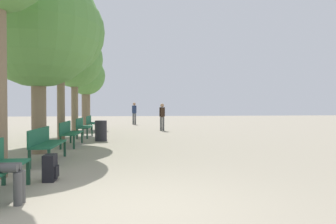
{
  "coord_description": "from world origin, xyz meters",
  "views": [
    {
      "loc": [
        0.06,
        -4.51,
        1.43
      ],
      "look_at": [
        1.15,
        4.86,
        1.24
      ],
      "focal_mm": 35.0,
      "sensor_mm": 36.0,
      "label": 1
    }
  ],
  "objects_px": {
    "tree_row_2": "(61,32)",
    "tree_row_4": "(86,77)",
    "bench_row_2": "(69,131)",
    "backpack": "(50,168)",
    "bench_row_4": "(91,122)",
    "pedestrian_near": "(134,112)",
    "tree_row_1": "(38,27)",
    "trash_bin": "(101,131)",
    "tree_row_3": "(74,60)",
    "bench_row_3": "(83,126)",
    "pedestrian_mid": "(162,115)",
    "bench_row_1": "(45,142)"
  },
  "relations": [
    {
      "from": "bench_row_4",
      "to": "tree_row_2",
      "type": "height_order",
      "value": "tree_row_2"
    },
    {
      "from": "bench_row_2",
      "to": "backpack",
      "type": "relative_size",
      "value": 3.78
    },
    {
      "from": "pedestrian_near",
      "to": "pedestrian_mid",
      "type": "distance_m",
      "value": 6.58
    },
    {
      "from": "tree_row_3",
      "to": "bench_row_4",
      "type": "bearing_deg",
      "value": 74.62
    },
    {
      "from": "backpack",
      "to": "trash_bin",
      "type": "xyz_separation_m",
      "value": [
        0.34,
        6.98,
        0.17
      ]
    },
    {
      "from": "pedestrian_near",
      "to": "bench_row_2",
      "type": "bearing_deg",
      "value": -100.69
    },
    {
      "from": "tree_row_2",
      "to": "tree_row_1",
      "type": "bearing_deg",
      "value": -90.0
    },
    {
      "from": "bench_row_3",
      "to": "pedestrian_mid",
      "type": "distance_m",
      "value": 5.1
    },
    {
      "from": "pedestrian_near",
      "to": "trash_bin",
      "type": "xyz_separation_m",
      "value": [
        -1.48,
        -11.44,
        -0.54
      ]
    },
    {
      "from": "backpack",
      "to": "tree_row_1",
      "type": "bearing_deg",
      "value": 107.83
    },
    {
      "from": "tree_row_3",
      "to": "tree_row_4",
      "type": "height_order",
      "value": "tree_row_3"
    },
    {
      "from": "bench_row_4",
      "to": "pedestrian_near",
      "type": "bearing_deg",
      "value": 68.82
    },
    {
      "from": "tree_row_2",
      "to": "pedestrian_mid",
      "type": "height_order",
      "value": "tree_row_2"
    },
    {
      "from": "tree_row_4",
      "to": "pedestrian_near",
      "type": "relative_size",
      "value": 2.67
    },
    {
      "from": "bench_row_4",
      "to": "tree_row_4",
      "type": "xyz_separation_m",
      "value": [
        -0.56,
        2.05,
        2.64
      ]
    },
    {
      "from": "backpack",
      "to": "pedestrian_near",
      "type": "height_order",
      "value": "pedestrian_near"
    },
    {
      "from": "bench_row_4",
      "to": "trash_bin",
      "type": "distance_m",
      "value": 5.22
    },
    {
      "from": "pedestrian_near",
      "to": "tree_row_4",
      "type": "bearing_deg",
      "value": -125.22
    },
    {
      "from": "bench_row_4",
      "to": "bench_row_3",
      "type": "bearing_deg",
      "value": -90.0
    },
    {
      "from": "bench_row_4",
      "to": "pedestrian_near",
      "type": "height_order",
      "value": "pedestrian_near"
    },
    {
      "from": "tree_row_3",
      "to": "tree_row_4",
      "type": "xyz_separation_m",
      "value": [
        0.0,
        4.1,
        -0.5
      ]
    },
    {
      "from": "bench_row_3",
      "to": "tree_row_1",
      "type": "bearing_deg",
      "value": -96.34
    },
    {
      "from": "bench_row_1",
      "to": "tree_row_2",
      "type": "xyz_separation_m",
      "value": [
        -0.56,
        4.7,
        3.78
      ]
    },
    {
      "from": "tree_row_1",
      "to": "tree_row_4",
      "type": "relative_size",
      "value": 1.26
    },
    {
      "from": "bench_row_1",
      "to": "pedestrian_mid",
      "type": "relative_size",
      "value": 1.22
    },
    {
      "from": "bench_row_2",
      "to": "bench_row_3",
      "type": "bearing_deg",
      "value": 90.0
    },
    {
      "from": "bench_row_2",
      "to": "tree_row_1",
      "type": "relative_size",
      "value": 0.34
    },
    {
      "from": "tree_row_3",
      "to": "tree_row_4",
      "type": "bearing_deg",
      "value": 90.0
    },
    {
      "from": "bench_row_2",
      "to": "bench_row_3",
      "type": "height_order",
      "value": "same"
    },
    {
      "from": "bench_row_1",
      "to": "bench_row_4",
      "type": "xyz_separation_m",
      "value": [
        0.0,
        9.96,
        0.0
      ]
    },
    {
      "from": "bench_row_2",
      "to": "pedestrian_near",
      "type": "distance_m",
      "value": 13.18
    },
    {
      "from": "bench_row_4",
      "to": "tree_row_4",
      "type": "height_order",
      "value": "tree_row_4"
    },
    {
      "from": "bench_row_1",
      "to": "pedestrian_near",
      "type": "relative_size",
      "value": 1.14
    },
    {
      "from": "tree_row_2",
      "to": "tree_row_4",
      "type": "height_order",
      "value": "tree_row_2"
    },
    {
      "from": "tree_row_2",
      "to": "pedestrian_near",
      "type": "distance_m",
      "value": 12.41
    },
    {
      "from": "bench_row_3",
      "to": "tree_row_4",
      "type": "xyz_separation_m",
      "value": [
        -0.56,
        5.37,
        2.64
      ]
    },
    {
      "from": "bench_row_1",
      "to": "bench_row_2",
      "type": "bearing_deg",
      "value": 90.0
    },
    {
      "from": "tree_row_2",
      "to": "pedestrian_mid",
      "type": "bearing_deg",
      "value": 48.89
    },
    {
      "from": "bench_row_3",
      "to": "pedestrian_near",
      "type": "distance_m",
      "value": 9.94
    },
    {
      "from": "bench_row_2",
      "to": "trash_bin",
      "type": "bearing_deg",
      "value": 57.34
    },
    {
      "from": "tree_row_3",
      "to": "bench_row_1",
      "type": "bearing_deg",
      "value": -85.92
    },
    {
      "from": "bench_row_4",
      "to": "trash_bin",
      "type": "bearing_deg",
      "value": -79.36
    },
    {
      "from": "tree_row_1",
      "to": "pedestrian_mid",
      "type": "distance_m",
      "value": 9.87
    },
    {
      "from": "bench_row_2",
      "to": "bench_row_3",
      "type": "distance_m",
      "value": 3.32
    },
    {
      "from": "bench_row_3",
      "to": "backpack",
      "type": "relative_size",
      "value": 3.78
    },
    {
      "from": "bench_row_2",
      "to": "pedestrian_mid",
      "type": "distance_m",
      "value": 7.64
    },
    {
      "from": "tree_row_2",
      "to": "trash_bin",
      "type": "bearing_deg",
      "value": 4.64
    },
    {
      "from": "tree_row_1",
      "to": "trash_bin",
      "type": "relative_size",
      "value": 6.79
    },
    {
      "from": "tree_row_4",
      "to": "pedestrian_mid",
      "type": "relative_size",
      "value": 2.86
    },
    {
      "from": "bench_row_3",
      "to": "pedestrian_mid",
      "type": "relative_size",
      "value": 1.22
    }
  ]
}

